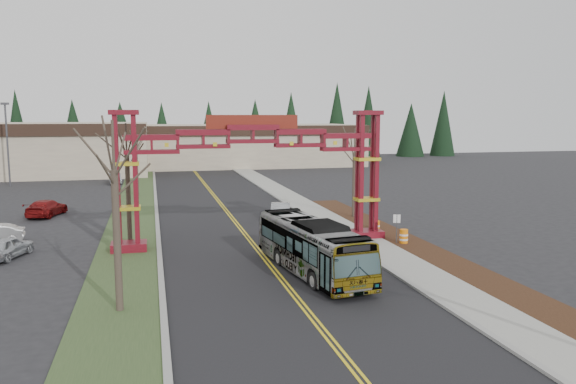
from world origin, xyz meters
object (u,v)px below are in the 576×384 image
object	(u,v)px
silver_sedan	(280,212)
light_pole_far	(7,138)
gateway_arch	(253,155)
retail_building_east	(247,145)
barrel_south	(404,237)
parked_car_mid_a	(46,208)
barrel_north	(372,223)
bare_tree_median_far	(136,147)
bare_tree_median_near	(114,172)
parked_car_near_a	(6,247)
bare_tree_right_far	(355,153)
transit_bus	(312,247)
bare_tree_median_mid	(127,155)
street_sign	(397,223)
barrel_mid	(376,228)
parked_car_far_a	(115,179)

from	to	relation	value
silver_sedan	light_pole_far	size ratio (longest dim) A/B	0.43
gateway_arch	retail_building_east	bearing A→B (deg)	80.83
barrel_south	gateway_arch	bearing A→B (deg)	166.19
parked_car_mid_a	barrel_north	xyz separation A→B (m)	(24.99, -11.89, -0.27)
retail_building_east	bare_tree_median_far	size ratio (longest dim) A/B	5.16
silver_sedan	bare_tree_median_near	world-z (taller)	bare_tree_median_near
parked_car_near_a	bare_tree_right_far	world-z (taller)	bare_tree_right_far
transit_bus	bare_tree_right_far	bearing A→B (deg)	54.19
parked_car_mid_a	bare_tree_median_mid	bearing A→B (deg)	134.48
gateway_arch	silver_sedan	size ratio (longest dim) A/B	4.18
transit_bus	street_sign	bearing A→B (deg)	27.36
gateway_arch	barrel_mid	distance (m)	10.71
transit_bus	bare_tree_median_far	bearing A→B (deg)	98.77
bare_tree_right_far	light_pole_far	bearing A→B (deg)	137.74
bare_tree_median_far	light_pole_far	size ratio (longest dim) A/B	0.73
parked_car_near_a	bare_tree_right_far	distance (m)	26.74
parked_car_near_a	bare_tree_median_far	bearing A→B (deg)	-87.03
barrel_south	transit_bus	bearing A→B (deg)	-147.13
transit_bus	bare_tree_median_near	xyz separation A→B (m)	(-9.88, -3.88, 4.70)
parked_car_far_a	barrel_mid	bearing A→B (deg)	-67.55
bare_tree_right_far	parked_car_mid_a	bearing A→B (deg)	164.61
parked_car_near_a	bare_tree_median_far	world-z (taller)	bare_tree_median_far
bare_tree_median_near	bare_tree_median_mid	bearing A→B (deg)	90.00
parked_car_mid_a	bare_tree_median_near	bearing A→B (deg)	120.43
parked_car_near_a	parked_car_mid_a	distance (m)	14.81
silver_sedan	light_pole_far	distance (m)	40.83
barrel_north	barrel_mid	bearing A→B (deg)	-104.71
light_pole_far	barrel_mid	bearing A→B (deg)	-48.82
bare_tree_median_mid	barrel_north	distance (m)	18.55
transit_bus	bare_tree_median_near	size ratio (longest dim) A/B	1.27
retail_building_east	parked_car_near_a	world-z (taller)	retail_building_east
parked_car_mid_a	barrel_north	size ratio (longest dim) A/B	5.52
retail_building_east	parked_car_mid_a	size ratio (longest dim) A/B	7.66
parked_car_mid_a	barrel_south	world-z (taller)	parked_car_mid_a
bare_tree_median_mid	bare_tree_median_far	distance (m)	23.59
street_sign	retail_building_east	bearing A→B (deg)	89.36
parked_car_far_a	barrel_south	bearing A→B (deg)	-68.96
gateway_arch	barrel_mid	bearing A→B (deg)	6.10
bare_tree_right_far	transit_bus	bearing A→B (deg)	-117.92
transit_bus	gateway_arch	bearing A→B (deg)	96.26
parked_car_far_a	barrel_north	bearing A→B (deg)	-65.60
parked_car_mid_a	light_pole_far	bearing A→B (deg)	-56.17
transit_bus	barrel_mid	size ratio (longest dim) A/B	10.30
gateway_arch	bare_tree_right_far	xyz separation A→B (m)	(10.00, 7.84, -0.51)
bare_tree_median_near	barrel_mid	bearing A→B (deg)	35.70
retail_building_east	parked_car_far_a	xyz separation A→B (m)	(-21.00, -24.17, -2.87)
gateway_arch	bare_tree_median_near	size ratio (longest dim) A/B	2.17
gateway_arch	retail_building_east	size ratio (longest dim) A/B	0.48
parked_car_mid_a	bare_tree_median_mid	xyz separation A→B (m)	(7.31, -12.84, 5.29)
parked_car_near_a	barrel_north	distance (m)	24.96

